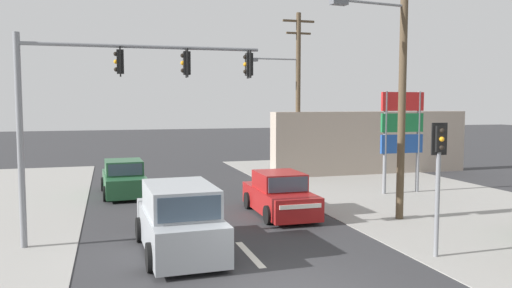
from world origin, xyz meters
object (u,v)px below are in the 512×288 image
utility_pole_midground_right (400,62)px  suv_kerbside_parked (179,221)px  shopping_plaza_sign (402,128)px  utility_pole_background_right (296,89)px  traffic_signal_mast (109,93)px  sedan_oncoming_mid (280,195)px  pedestal_signal_right_kerb (439,167)px  sedan_crossing_left (124,179)px

utility_pole_midground_right → suv_kerbside_parked: size_ratio=2.23×
shopping_plaza_sign → suv_kerbside_parked: 12.71m
utility_pole_midground_right → suv_kerbside_parked: utility_pole_midground_right is taller
utility_pole_background_right → shopping_plaza_sign: utility_pole_background_right is taller
utility_pole_background_right → traffic_signal_mast: (-9.84, -10.70, -0.48)m
utility_pole_background_right → suv_kerbside_parked: (-8.08, -12.31, -3.95)m
sedan_oncoming_mid → suv_kerbside_parked: (-4.16, -3.66, 0.18)m
shopping_plaza_sign → utility_pole_midground_right: bearing=-124.2°
pedestal_signal_right_kerb → shopping_plaza_sign: bearing=62.7°
pedestal_signal_right_kerb → sedan_oncoming_mid: size_ratio=0.84×
shopping_plaza_sign → utility_pole_background_right: bearing=114.6°
utility_pole_midground_right → utility_pole_background_right: (0.26, 10.56, -0.64)m
utility_pole_background_right → suv_kerbside_parked: bearing=-123.3°
pedestal_signal_right_kerb → traffic_signal_mast: bearing=154.3°
suv_kerbside_parked → sedan_crossing_left: suv_kerbside_parked is taller
sedan_oncoming_mid → sedan_crossing_left: 7.82m
pedestal_signal_right_kerb → sedan_oncoming_mid: pedestal_signal_right_kerb is taller
utility_pole_background_right → shopping_plaza_sign: size_ratio=1.95×
suv_kerbside_parked → sedan_oncoming_mid: bearing=41.4°
utility_pole_midground_right → sedan_crossing_left: bearing=139.7°
utility_pole_background_right → suv_kerbside_parked: 15.25m
sedan_oncoming_mid → utility_pole_background_right: bearing=65.6°
utility_pole_midground_right → sedan_crossing_left: 12.73m
sedan_oncoming_mid → sedan_crossing_left: bearing=133.0°
suv_kerbside_parked → sedan_crossing_left: (-1.18, 9.38, -0.18)m
utility_pole_background_right → pedestal_signal_right_kerb: bearing=-96.4°
traffic_signal_mast → pedestal_signal_right_kerb: traffic_signal_mast is taller
sedan_oncoming_mid → sedan_crossing_left: same height
utility_pole_midground_right → suv_kerbside_parked: (-7.83, -1.74, -4.60)m
traffic_signal_mast → sedan_crossing_left: 8.61m
utility_pole_midground_right → utility_pole_background_right: 10.59m
traffic_signal_mast → sedan_crossing_left: size_ratio=1.60×
pedestal_signal_right_kerb → sedan_crossing_left: pedestal_signal_right_kerb is taller
utility_pole_midground_right → pedestal_signal_right_kerb: size_ratio=2.87×
utility_pole_midground_right → sedan_crossing_left: (-9.00, 7.63, -4.78)m
traffic_signal_mast → shopping_plaza_sign: traffic_signal_mast is taller
utility_pole_midground_right → shopping_plaza_sign: (3.05, 4.49, -2.50)m
suv_kerbside_parked → sedan_crossing_left: bearing=97.2°
pedestal_signal_right_kerb → sedan_crossing_left: bearing=123.0°
pedestal_signal_right_kerb → sedan_oncoming_mid: 6.65m
utility_pole_background_right → traffic_signal_mast: bearing=-132.6°
sedan_oncoming_mid → shopping_plaza_sign: bearing=20.9°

